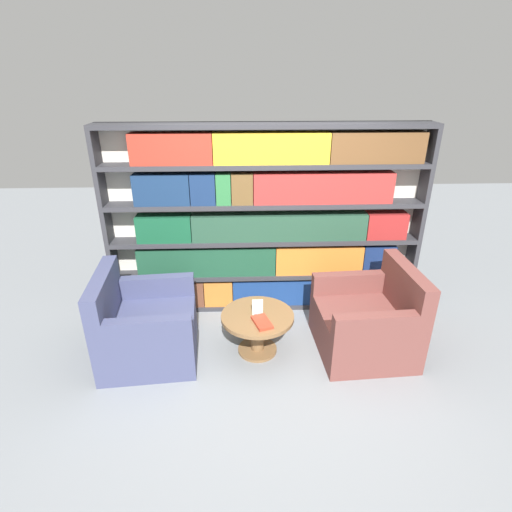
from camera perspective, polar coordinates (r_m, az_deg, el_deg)
ground_plane at (r=4.03m, az=2.25°, el=-16.29°), size 14.00×14.00×0.00m
bookshelf at (r=4.59m, az=1.79°, el=4.60°), size 3.60×0.30×2.17m
armchair_left at (r=4.21m, az=-15.59°, el=-9.91°), size 0.99×1.00×0.92m
armchair_right at (r=4.29m, az=15.67°, el=-9.18°), size 0.96×0.98×0.92m
coffee_table at (r=4.10m, az=0.21°, el=-9.86°), size 0.73×0.73×0.44m
table_sign at (r=3.99m, az=0.22°, el=-7.49°), size 0.11×0.06×0.17m
stray_book at (r=3.90m, az=0.86°, el=-9.43°), size 0.21×0.28×0.03m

